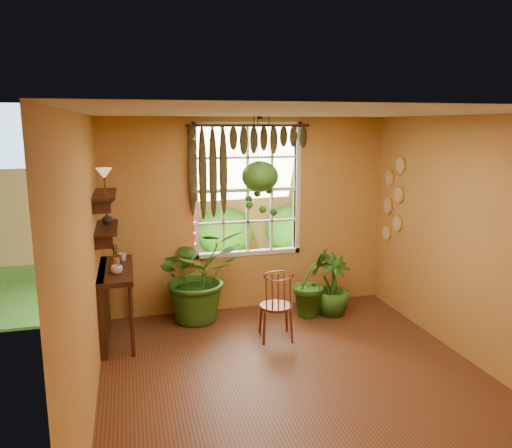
{
  "coord_description": "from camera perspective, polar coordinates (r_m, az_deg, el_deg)",
  "views": [
    {
      "loc": [
        -1.61,
        -4.41,
        2.6
      ],
      "look_at": [
        -0.17,
        1.15,
        1.45
      ],
      "focal_mm": 35.0,
      "sensor_mm": 36.0,
      "label": 1
    }
  ],
  "objects": [
    {
      "name": "wall_left",
      "position": [
        4.61,
        -18.89,
        -5.03
      ],
      "size": [
        0.0,
        4.5,
        4.5
      ],
      "primitive_type": "plane",
      "rotation": [
        1.57,
        0.0,
        1.57
      ],
      "color": "#BE8441",
      "rests_on": "floor"
    },
    {
      "name": "tiffany_lamp",
      "position": [
        5.85,
        -16.97,
        5.37
      ],
      "size": [
        0.18,
        0.18,
        0.3
      ],
      "color": "brown",
      "rests_on": "shelf_upper"
    },
    {
      "name": "windsor_chair",
      "position": [
        6.19,
        2.33,
        -10.4
      ],
      "size": [
        0.44,
        0.46,
        1.06
      ],
      "rotation": [
        0.0,
        0.0,
        -0.13
      ],
      "color": "maroon",
      "rests_on": "floor"
    },
    {
      "name": "backyard",
      "position": [
        11.51,
        -5.17,
        4.75
      ],
      "size": [
        14.0,
        10.0,
        12.0
      ],
      "color": "#2D5F1B",
      "rests_on": "ground"
    },
    {
      "name": "cup_b",
      "position": [
        6.55,
        -15.02,
        -3.65
      ],
      "size": [
        0.12,
        0.12,
        0.1
      ],
      "primitive_type": "imported",
      "rotation": [
        0.0,
        0.0,
        -0.18
      ],
      "color": "beige",
      "rests_on": "counter_ledge"
    },
    {
      "name": "shelf_upper",
      "position": [
        6.07,
        -16.91,
        3.29
      ],
      "size": [
        0.25,
        0.9,
        0.04
      ],
      "primitive_type": "cube",
      "color": "#33170E",
      "rests_on": "wall_left"
    },
    {
      "name": "hanging_basket",
      "position": [
        6.59,
        0.47,
        5.22
      ],
      "size": [
        0.48,
        0.48,
        1.32
      ],
      "color": "black",
      "rests_on": "ceiling"
    },
    {
      "name": "string_lights",
      "position": [
        6.71,
        -7.13,
        3.99
      ],
      "size": [
        0.03,
        0.03,
        1.54
      ],
      "primitive_type": null,
      "color": "#FF2633",
      "rests_on": "window"
    },
    {
      "name": "shelf_vase",
      "position": [
        6.26,
        -16.65,
        0.63
      ],
      "size": [
        0.15,
        0.15,
        0.14
      ],
      "primitive_type": "imported",
      "rotation": [
        0.0,
        0.0,
        0.17
      ],
      "color": "#B2AD99",
      "rests_on": "shelf_lower"
    },
    {
      "name": "ceiling",
      "position": [
        4.7,
        5.65,
        12.52
      ],
      "size": [
        4.5,
        4.5,
        0.0
      ],
      "primitive_type": "plane",
      "rotation": [
        3.14,
        0.0,
        0.0
      ],
      "color": "silver",
      "rests_on": "wall_back"
    },
    {
      "name": "wall_back",
      "position": [
        6.97,
        -0.91,
        1.02
      ],
      "size": [
        4.0,
        0.0,
        4.0
      ],
      "primitive_type": "plane",
      "rotation": [
        1.57,
        0.0,
        0.0
      ],
      "color": "#BE8441",
      "rests_on": "floor"
    },
    {
      "name": "potted_plant_left",
      "position": [
        6.72,
        -6.65,
        -5.78
      ],
      "size": [
        1.37,
        1.27,
        1.26
      ],
      "primitive_type": "imported",
      "rotation": [
        0.0,
        0.0,
        0.29
      ],
      "color": "#1D4612",
      "rests_on": "floor"
    },
    {
      "name": "wall_right",
      "position": [
        5.84,
        24.17,
        -2.03
      ],
      "size": [
        0.0,
        4.5,
        4.5
      ],
      "primitive_type": "plane",
      "rotation": [
        1.57,
        0.0,
        -1.57
      ],
      "color": "#BE8441",
      "rests_on": "floor"
    },
    {
      "name": "window",
      "position": [
        6.94,
        -0.98,
        3.91
      ],
      "size": [
        1.52,
        0.1,
        1.86
      ],
      "color": "silver",
      "rests_on": "wall_back"
    },
    {
      "name": "floor",
      "position": [
        5.37,
        5.06,
        -17.66
      ],
      "size": [
        4.5,
        4.5,
        0.0
      ],
      "primitive_type": "plane",
      "color": "brown",
      "rests_on": "ground"
    },
    {
      "name": "valance_vine",
      "position": [
        6.76,
        -1.46,
        8.61
      ],
      "size": [
        1.7,
        0.12,
        1.1
      ],
      "color": "#33170E",
      "rests_on": "window"
    },
    {
      "name": "brush_jar",
      "position": [
        6.25,
        -15.81,
        -3.5
      ],
      "size": [
        0.1,
        0.1,
        0.37
      ],
      "color": "brown",
      "rests_on": "counter_ledge"
    },
    {
      "name": "wall_plates",
      "position": [
        7.24,
        15.4,
        2.61
      ],
      "size": [
        0.04,
        0.32,
        1.1
      ],
      "primitive_type": null,
      "color": "#FEF4CF",
      "rests_on": "wall_right"
    },
    {
      "name": "counter_ledge",
      "position": [
        6.36,
        -16.57,
        -7.92
      ],
      "size": [
        0.4,
        1.2,
        0.9
      ],
      "color": "#33170E",
      "rests_on": "floor"
    },
    {
      "name": "shelf_lower",
      "position": [
        6.14,
        -16.7,
        -0.4
      ],
      "size": [
        0.25,
        0.9,
        0.04
      ],
      "primitive_type": "cube",
      "color": "#33170E",
      "rests_on": "wall_left"
    },
    {
      "name": "potted_plant_right",
      "position": [
        6.99,
        8.75,
        -6.93
      ],
      "size": [
        0.58,
        0.58,
        0.85
      ],
      "primitive_type": "imported",
      "rotation": [
        0.0,
        0.0,
        0.27
      ],
      "color": "#1D4612",
      "rests_on": "floor"
    },
    {
      "name": "potted_plant_mid",
      "position": [
        6.9,
        6.38,
        -6.55
      ],
      "size": [
        0.65,
        0.6,
        0.97
      ],
      "primitive_type": "imported",
      "rotation": [
        0.0,
        0.0,
        0.37
      ],
      "color": "#1D4612",
      "rests_on": "floor"
    },
    {
      "name": "cup_a",
      "position": [
        6.0,
        -15.62,
        -5.04
      ],
      "size": [
        0.16,
        0.16,
        0.1
      ],
      "primitive_type": "imported",
      "rotation": [
        0.0,
        0.0,
        -0.33
      ],
      "color": "silver",
      "rests_on": "counter_ledge"
    }
  ]
}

